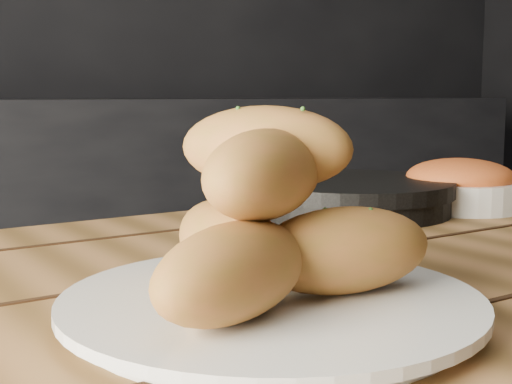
# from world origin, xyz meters

# --- Properties ---
(counter) EXTENTS (2.80, 0.60, 0.90)m
(counter) POSITION_xyz_m (0.00, 1.70, 0.45)
(counter) COLOR black
(counter) RESTS_ON ground
(plate) EXTENTS (0.30, 0.30, 0.02)m
(plate) POSITION_xyz_m (-0.48, 0.16, 0.76)
(plate) COLOR white
(plate) RESTS_ON table
(bread_rolls) EXTENTS (0.25, 0.22, 0.13)m
(bread_rolls) POSITION_xyz_m (-0.48, 0.16, 0.82)
(bread_rolls) COLOR #A25B2D
(bread_rolls) RESTS_ON plate
(skillet) EXTENTS (0.42, 0.29, 0.05)m
(skillet) POSITION_xyz_m (-0.12, 0.49, 0.77)
(skillet) COLOR black
(skillet) RESTS_ON table
(bowl) EXTENTS (0.18, 0.18, 0.07)m
(bowl) POSITION_xyz_m (0.03, 0.43, 0.78)
(bowl) COLOR white
(bowl) RESTS_ON table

